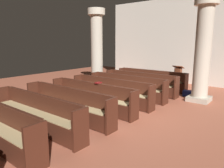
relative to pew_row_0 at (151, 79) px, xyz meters
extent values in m
plane|color=#AD5B42|center=(1.09, -3.69, -0.47)|extent=(19.20, 19.20, 0.00)
cube|color=silver|center=(1.09, 2.39, 1.78)|extent=(10.00, 0.16, 4.50)
cube|color=#4C2316|center=(0.00, -0.02, -0.04)|extent=(3.31, 0.38, 0.05)
cube|color=#4C2316|center=(0.00, 0.15, 0.19)|extent=(3.31, 0.04, 0.43)
cube|color=#411E13|center=(0.00, 0.20, 0.40)|extent=(3.18, 0.06, 0.02)
cube|color=#442014|center=(-1.68, -0.02, -0.03)|extent=(0.06, 0.44, 0.87)
cube|color=#442014|center=(1.68, -0.02, -0.03)|extent=(0.06, 0.44, 0.87)
cube|color=#482115|center=(0.00, -0.19, -0.26)|extent=(3.31, 0.03, 0.38)
cube|color=tan|center=(0.00, -0.04, -0.01)|extent=(3.04, 0.32, 0.03)
cube|color=#4C2316|center=(0.00, -1.04, -0.04)|extent=(3.31, 0.38, 0.05)
cube|color=#4C2316|center=(0.00, -0.87, 0.19)|extent=(3.31, 0.04, 0.43)
cube|color=#411E13|center=(0.00, -0.82, 0.40)|extent=(3.18, 0.06, 0.02)
cube|color=#442014|center=(-1.68, -1.04, -0.03)|extent=(0.06, 0.44, 0.87)
cube|color=#442014|center=(1.68, -1.04, -0.03)|extent=(0.06, 0.44, 0.87)
cube|color=#482115|center=(0.00, -1.21, -0.26)|extent=(3.31, 0.03, 0.38)
cube|color=tan|center=(0.00, -1.06, -0.01)|extent=(3.04, 0.32, 0.03)
cube|color=#4C2316|center=(0.00, -2.06, -0.04)|extent=(3.31, 0.38, 0.05)
cube|color=#4C2316|center=(0.00, -1.89, 0.19)|extent=(3.31, 0.04, 0.43)
cube|color=#411E13|center=(0.00, -1.85, 0.40)|extent=(3.18, 0.06, 0.02)
cube|color=#442014|center=(-1.68, -2.06, -0.03)|extent=(0.06, 0.44, 0.87)
cube|color=#442014|center=(1.68, -2.06, -0.03)|extent=(0.06, 0.44, 0.87)
cube|color=#482115|center=(0.00, -2.24, -0.26)|extent=(3.31, 0.03, 0.38)
cube|color=tan|center=(0.00, -2.08, -0.01)|extent=(3.04, 0.32, 0.03)
cube|color=#4C2316|center=(0.00, -3.08, -0.04)|extent=(3.31, 0.38, 0.05)
cube|color=#4C2316|center=(0.00, -2.91, 0.19)|extent=(3.31, 0.04, 0.43)
cube|color=#411E13|center=(0.00, -2.87, 0.40)|extent=(3.18, 0.06, 0.02)
cube|color=#442014|center=(-1.68, -3.08, -0.03)|extent=(0.06, 0.44, 0.87)
cube|color=#442014|center=(1.68, -3.08, -0.03)|extent=(0.06, 0.44, 0.87)
cube|color=#482115|center=(0.00, -3.26, -0.26)|extent=(3.31, 0.03, 0.38)
cube|color=tan|center=(0.00, -3.10, -0.01)|extent=(3.04, 0.32, 0.03)
cube|color=#4C2316|center=(0.00, -4.10, -0.04)|extent=(3.31, 0.38, 0.05)
cube|color=#4C2316|center=(0.00, -3.94, 0.19)|extent=(3.31, 0.04, 0.43)
cube|color=#411E13|center=(0.00, -3.89, 0.40)|extent=(3.18, 0.06, 0.02)
cube|color=#442014|center=(-1.68, -4.10, -0.03)|extent=(0.06, 0.44, 0.87)
cube|color=#442014|center=(1.68, -4.10, -0.03)|extent=(0.06, 0.44, 0.87)
cube|color=#482115|center=(0.00, -4.28, -0.26)|extent=(3.31, 0.03, 0.38)
cube|color=tan|center=(0.00, -4.12, -0.01)|extent=(3.04, 0.32, 0.03)
cube|color=#4C2316|center=(0.00, -5.12, -0.04)|extent=(3.31, 0.38, 0.05)
cube|color=#4C2316|center=(0.00, -4.96, 0.19)|extent=(3.31, 0.04, 0.43)
cube|color=#411E13|center=(0.00, -4.91, 0.40)|extent=(3.18, 0.06, 0.02)
cube|color=#442014|center=(-1.68, -5.12, -0.03)|extent=(0.06, 0.44, 0.87)
cube|color=#442014|center=(1.68, -5.12, -0.03)|extent=(0.06, 0.44, 0.87)
cube|color=#482115|center=(0.00, -5.30, -0.26)|extent=(3.31, 0.03, 0.38)
cube|color=tan|center=(0.00, -5.14, -0.01)|extent=(3.04, 0.32, 0.03)
cube|color=#4C2316|center=(0.00, -6.14, -0.04)|extent=(3.31, 0.38, 0.05)
cube|color=#4C2316|center=(0.00, -5.98, 0.19)|extent=(3.31, 0.04, 0.43)
cube|color=#411E13|center=(0.00, -5.93, 0.40)|extent=(3.18, 0.06, 0.02)
cube|color=#442014|center=(-1.68, -6.14, -0.03)|extent=(0.06, 0.44, 0.87)
cube|color=#442014|center=(1.68, -6.14, -0.03)|extent=(0.06, 0.44, 0.87)
cube|color=#482115|center=(0.00, -6.32, -0.26)|extent=(3.31, 0.03, 0.38)
cube|color=tan|center=(0.00, -6.16, -0.01)|extent=(3.04, 0.32, 0.03)
cube|color=#411E13|center=(0.00, -6.95, 0.40)|extent=(3.18, 0.06, 0.02)
cube|color=#442014|center=(1.68, -7.17, -0.03)|extent=(0.06, 0.44, 0.87)
cube|color=#B6AD9A|center=(2.49, -0.82, -0.38)|extent=(0.77, 0.77, 0.18)
cylinder|color=beige|center=(2.49, -0.82, 1.36)|extent=(0.57, 0.57, 3.29)
cylinder|color=beige|center=(2.49, -0.82, 3.15)|extent=(0.83, 0.83, 0.30)
cube|color=#B6AD9A|center=(-2.44, -1.12, -0.38)|extent=(0.77, 0.77, 0.18)
cylinder|color=beige|center=(-2.44, -1.12, 1.36)|extent=(0.57, 0.57, 3.29)
cylinder|color=beige|center=(-2.44, -1.12, 3.15)|extent=(0.83, 0.83, 0.30)
cube|color=#562B1A|center=(0.91, 1.03, -0.44)|extent=(0.45, 0.45, 0.06)
cube|color=brown|center=(0.91, 1.03, 0.01)|extent=(0.28, 0.28, 0.95)
cube|color=brown|center=(0.91, 1.03, 0.54)|extent=(0.48, 0.35, 0.15)
cube|color=maroon|center=(0.15, -3.89, 0.42)|extent=(0.14, 0.22, 0.03)
cube|color=navy|center=(1.91, -0.38, -0.34)|extent=(0.36, 0.25, 0.24)
camera|label=1|loc=(4.75, -8.96, 1.74)|focal=34.09mm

